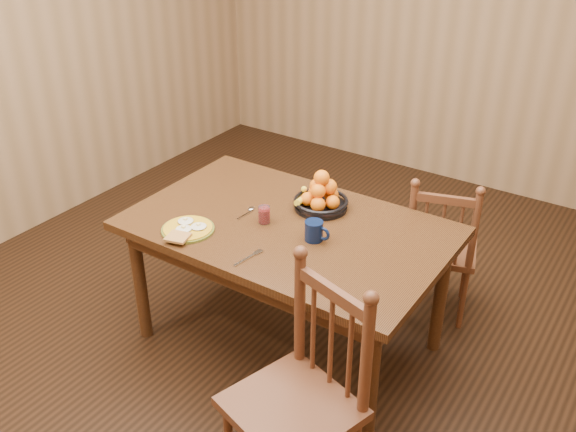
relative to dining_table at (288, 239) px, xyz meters
The scene contains 10 objects.
room 0.68m from the dining_table, ahead, with size 4.52×5.02×2.72m.
dining_table is the anchor object (origin of this frame).
chair_far 0.93m from the dining_table, 51.57° to the left, with size 0.50×0.49×0.89m.
chair_near 0.96m from the dining_table, 53.38° to the right, with size 0.57×0.56×1.03m.
breakfast_plate 0.51m from the dining_table, 139.03° to the right, with size 0.26×0.30×0.04m.
fork 0.36m from the dining_table, 86.65° to the right, with size 0.04×0.18×0.00m.
spoon 0.26m from the dining_table, behind, with size 0.04×0.16×0.01m.
coffee_mug 0.24m from the dining_table, 15.29° to the right, with size 0.13×0.09×0.10m.
juice_glass 0.18m from the dining_table, 156.67° to the right, with size 0.06×0.06×0.09m.
fruit_bowl 0.29m from the dining_table, 79.14° to the left, with size 0.29×0.29×0.22m.
Camera 1 is at (1.55, -2.33, 2.37)m, focal length 40.00 mm.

